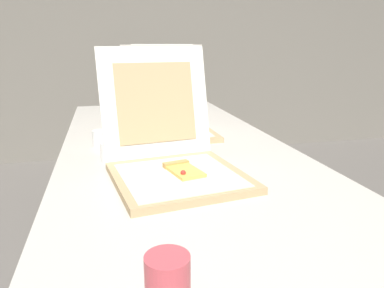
{
  "coord_description": "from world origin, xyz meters",
  "views": [
    {
      "loc": [
        -0.27,
        -0.74,
        1.14
      ],
      "look_at": [
        0.02,
        0.45,
        0.8
      ],
      "focal_mm": 33.97,
      "sensor_mm": 36.0,
      "label": 1
    }
  ],
  "objects_px": {
    "cup_printed_front": "(168,288)",
    "pizza_box_back": "(165,104)",
    "table": "(177,159)",
    "pizza_box_front": "(173,158)",
    "cup_white_mid": "(100,138)",
    "cup_white_near_center": "(109,152)",
    "pizza_box_middle": "(169,121)"
  },
  "relations": [
    {
      "from": "table",
      "to": "cup_white_mid",
      "type": "relative_size",
      "value": 33.39
    },
    {
      "from": "pizza_box_middle",
      "to": "pizza_box_back",
      "type": "relative_size",
      "value": 0.85
    },
    {
      "from": "pizza_box_back",
      "to": "cup_white_mid",
      "type": "bearing_deg",
      "value": -114.21
    },
    {
      "from": "table",
      "to": "pizza_box_front",
      "type": "height_order",
      "value": "pizza_box_front"
    },
    {
      "from": "table",
      "to": "cup_white_mid",
      "type": "height_order",
      "value": "cup_white_mid"
    },
    {
      "from": "pizza_box_front",
      "to": "pizza_box_middle",
      "type": "relative_size",
      "value": 1.3
    },
    {
      "from": "cup_white_near_center",
      "to": "pizza_box_front",
      "type": "bearing_deg",
      "value": -45.26
    },
    {
      "from": "cup_printed_front",
      "to": "pizza_box_back",
      "type": "bearing_deg",
      "value": 80.63
    },
    {
      "from": "cup_white_near_center",
      "to": "cup_printed_front",
      "type": "distance_m",
      "value": 0.8
    },
    {
      "from": "pizza_box_back",
      "to": "cup_white_near_center",
      "type": "distance_m",
      "value": 0.91
    },
    {
      "from": "cup_white_near_center",
      "to": "pizza_box_back",
      "type": "bearing_deg",
      "value": 67.91
    },
    {
      "from": "cup_white_mid",
      "to": "cup_white_near_center",
      "type": "relative_size",
      "value": 1.0
    },
    {
      "from": "pizza_box_front",
      "to": "cup_white_mid",
      "type": "relative_size",
      "value": 7.64
    },
    {
      "from": "pizza_box_middle",
      "to": "cup_printed_front",
      "type": "xyz_separation_m",
      "value": [
        -0.21,
        -1.16,
        -0.0
      ]
    },
    {
      "from": "cup_white_mid",
      "to": "cup_white_near_center",
      "type": "height_order",
      "value": "same"
    },
    {
      "from": "pizza_box_middle",
      "to": "cup_white_near_center",
      "type": "xyz_separation_m",
      "value": [
        -0.28,
        -0.36,
        -0.02
      ]
    },
    {
      "from": "table",
      "to": "cup_white_near_center",
      "type": "xyz_separation_m",
      "value": [
        -0.27,
        -0.11,
        0.08
      ]
    },
    {
      "from": "pizza_box_back",
      "to": "cup_printed_front",
      "type": "height_order",
      "value": "pizza_box_back"
    },
    {
      "from": "pizza_box_front",
      "to": "cup_white_near_center",
      "type": "height_order",
      "value": "pizza_box_front"
    },
    {
      "from": "pizza_box_front",
      "to": "cup_white_near_center",
      "type": "relative_size",
      "value": 7.64
    },
    {
      "from": "cup_white_mid",
      "to": "cup_printed_front",
      "type": "distance_m",
      "value": 1.01
    },
    {
      "from": "pizza_box_front",
      "to": "cup_white_mid",
      "type": "bearing_deg",
      "value": 111.55
    },
    {
      "from": "pizza_box_middle",
      "to": "pizza_box_back",
      "type": "height_order",
      "value": "pizza_box_back"
    },
    {
      "from": "pizza_box_middle",
      "to": "cup_printed_front",
      "type": "distance_m",
      "value": 1.17
    },
    {
      "from": "cup_white_mid",
      "to": "cup_printed_front",
      "type": "xyz_separation_m",
      "value": [
        0.1,
        -1.0,
        0.02
      ]
    },
    {
      "from": "cup_white_mid",
      "to": "cup_white_near_center",
      "type": "bearing_deg",
      "value": -81.18
    },
    {
      "from": "pizza_box_back",
      "to": "cup_white_near_center",
      "type": "bearing_deg",
      "value": -106.09
    },
    {
      "from": "pizza_box_middle",
      "to": "cup_white_mid",
      "type": "bearing_deg",
      "value": -155.01
    },
    {
      "from": "table",
      "to": "pizza_box_back",
      "type": "bearing_deg",
      "value": 84.18
    },
    {
      "from": "cup_printed_front",
      "to": "pizza_box_middle",
      "type": "bearing_deg",
      "value": 79.89
    },
    {
      "from": "pizza_box_back",
      "to": "table",
      "type": "bearing_deg",
      "value": -89.82
    },
    {
      "from": "pizza_box_front",
      "to": "pizza_box_back",
      "type": "distance_m",
      "value": 1.05
    }
  ]
}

